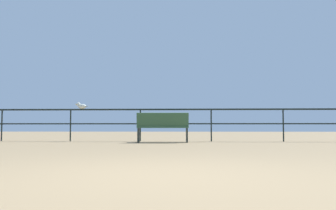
% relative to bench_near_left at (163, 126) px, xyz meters
% --- Properties ---
extents(ground_plane, '(60.00, 60.00, 0.00)m').
position_rel_bench_near_left_xyz_m(ground_plane, '(0.36, -7.11, -0.49)').
color(ground_plane, '#927955').
extents(pier_railing, '(20.15, 0.05, 1.03)m').
position_rel_bench_near_left_xyz_m(pier_railing, '(0.36, 0.80, 0.28)').
color(pier_railing, black).
rests_on(pier_railing, ground_plane).
extents(bench_near_left, '(1.52, 0.65, 0.86)m').
position_rel_bench_near_left_xyz_m(bench_near_left, '(0.00, 0.00, 0.00)').
color(bench_near_left, '#325536').
rests_on(bench_near_left, ground_plane).
extents(seagull_on_rail, '(0.44, 0.21, 0.21)m').
position_rel_bench_near_left_xyz_m(seagull_on_rail, '(-2.64, 0.81, 0.63)').
color(seagull_on_rail, silver).
rests_on(seagull_on_rail, pier_railing).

